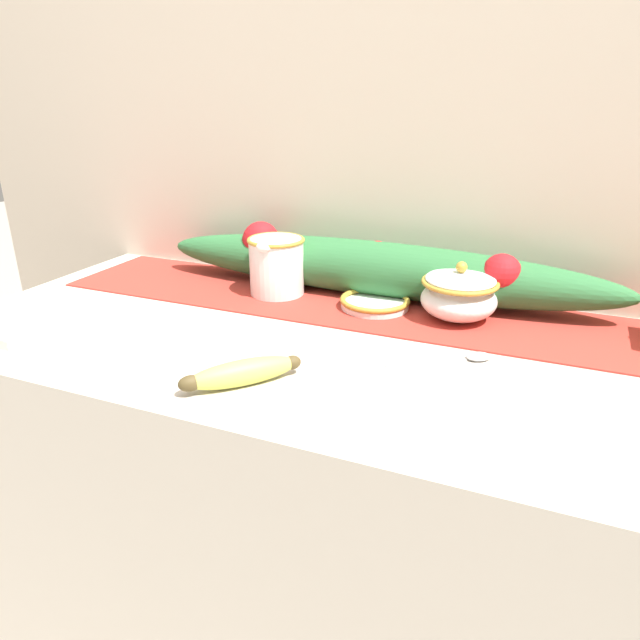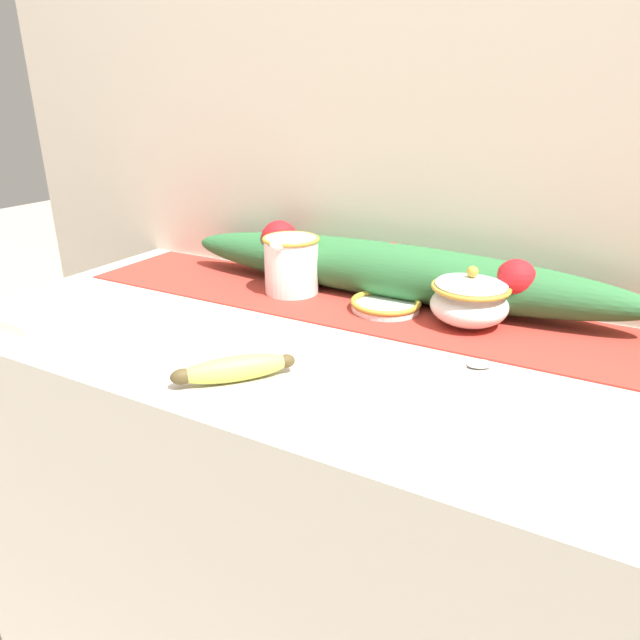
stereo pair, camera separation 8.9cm
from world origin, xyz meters
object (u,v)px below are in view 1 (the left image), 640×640
(sugar_bowl, at_px, (459,294))
(spoon, at_px, (472,357))
(cream_pitcher, at_px, (277,264))
(banana, at_px, (242,373))
(small_dish, at_px, (375,302))
(napkin_stack, at_px, (17,323))

(sugar_bowl, xyz_separation_m, spoon, (0.05, -0.16, -0.04))
(cream_pitcher, height_order, banana, cream_pitcher)
(cream_pitcher, distance_m, banana, 0.39)
(small_dish, xyz_separation_m, banana, (-0.08, -0.36, 0.01))
(sugar_bowl, bearing_deg, small_dish, -178.84)
(small_dish, relative_size, banana, 0.90)
(sugar_bowl, distance_m, napkin_stack, 0.77)
(cream_pitcher, xyz_separation_m, banana, (0.13, -0.36, -0.05))
(spoon, xyz_separation_m, napkin_stack, (-0.75, -0.17, 0.00))
(spoon, bearing_deg, cream_pitcher, 125.82)
(sugar_bowl, bearing_deg, spoon, -72.10)
(cream_pitcher, xyz_separation_m, small_dish, (0.21, -0.00, -0.05))
(sugar_bowl, height_order, small_dish, sugar_bowl)
(cream_pitcher, height_order, spoon, cream_pitcher)
(sugar_bowl, relative_size, banana, 0.92)
(sugar_bowl, height_order, napkin_stack, sugar_bowl)
(sugar_bowl, relative_size, spoon, 0.90)
(small_dish, xyz_separation_m, napkin_stack, (-0.54, -0.33, -0.00))
(small_dish, bearing_deg, banana, -102.47)
(small_dish, xyz_separation_m, spoon, (0.20, -0.15, -0.01))
(spoon, bearing_deg, banana, -177.27)
(small_dish, distance_m, banana, 0.37)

